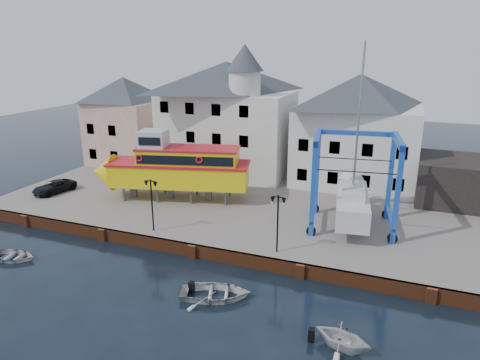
% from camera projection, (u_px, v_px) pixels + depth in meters
% --- Properties ---
extents(ground, '(140.00, 140.00, 0.00)m').
position_uv_depth(ground, '(193.00, 257.00, 31.25)').
color(ground, black).
rests_on(ground, ground).
extents(hardstanding, '(44.00, 22.00, 1.00)m').
position_uv_depth(hardstanding, '(245.00, 202.00, 40.89)').
color(hardstanding, slate).
rests_on(hardstanding, ground).
extents(quay_wall, '(44.00, 0.47, 1.00)m').
position_uv_depth(quay_wall, '(193.00, 251.00, 31.19)').
color(quay_wall, '#652E16').
rests_on(quay_wall, ground).
extents(building_pink, '(8.00, 7.00, 10.30)m').
position_uv_depth(building_pink, '(126.00, 121.00, 51.60)').
color(building_pink, tan).
rests_on(building_pink, hardstanding).
extents(building_white_main, '(14.00, 8.30, 14.00)m').
position_uv_depth(building_white_main, '(227.00, 117.00, 47.10)').
color(building_white_main, silver).
rests_on(building_white_main, hardstanding).
extents(building_white_right, '(12.00, 8.00, 11.20)m').
position_uv_depth(building_white_right, '(357.00, 131.00, 43.10)').
color(building_white_right, silver).
rests_on(building_white_right, hardstanding).
extents(shed_dark, '(8.00, 7.00, 4.00)m').
position_uv_depth(shed_dark, '(463.00, 181.00, 38.97)').
color(shed_dark, black).
rests_on(shed_dark, hardstanding).
extents(lamp_post_left, '(1.12, 0.32, 4.20)m').
position_uv_depth(lamp_post_left, '(151.00, 192.00, 32.44)').
color(lamp_post_left, black).
rests_on(lamp_post_left, hardstanding).
extents(lamp_post_right, '(1.12, 0.32, 4.20)m').
position_uv_depth(lamp_post_right, '(278.00, 209.00, 29.01)').
color(lamp_post_right, black).
rests_on(lamp_post_right, hardstanding).
extents(tour_boat, '(15.25, 7.09, 6.46)m').
position_uv_depth(tour_boat, '(170.00, 167.00, 39.58)').
color(tour_boat, '#59595E').
rests_on(tour_boat, hardstanding).
extents(travel_lift, '(7.25, 9.60, 14.15)m').
position_uv_depth(travel_lift, '(352.00, 195.00, 34.23)').
color(travel_lift, '#1A4BAB').
rests_on(travel_lift, hardstanding).
extents(van, '(2.82, 4.52, 1.17)m').
position_uv_depth(van, '(54.00, 187.00, 41.88)').
color(van, black).
rests_on(van, hardstanding).
extents(motorboat_b, '(5.14, 4.37, 0.90)m').
position_uv_depth(motorboat_b, '(215.00, 298.00, 26.24)').
color(motorboat_b, silver).
rests_on(motorboat_b, ground).
extents(motorboat_c, '(3.52, 3.22, 1.57)m').
position_uv_depth(motorboat_c, '(342.00, 348.00, 21.84)').
color(motorboat_c, silver).
rests_on(motorboat_c, ground).
extents(motorboat_d, '(3.93, 3.12, 0.73)m').
position_uv_depth(motorboat_d, '(13.00, 259.00, 31.00)').
color(motorboat_d, silver).
rests_on(motorboat_d, ground).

